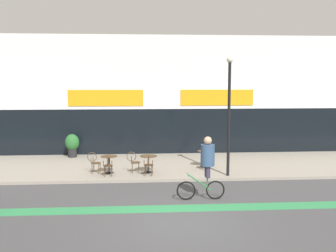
% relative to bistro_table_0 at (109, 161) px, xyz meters
% --- Properties ---
extents(ground_plane, '(120.00, 120.00, 0.00)m').
position_rel_bistro_table_0_xyz_m(ground_plane, '(2.49, -5.74, -0.64)').
color(ground_plane, '#424244').
extents(sidewalk_slab, '(40.00, 5.50, 0.12)m').
position_rel_bistro_table_0_xyz_m(sidewalk_slab, '(2.49, 1.51, -0.58)').
color(sidewalk_slab, gray).
rests_on(sidewalk_slab, ground).
extents(storefront_facade, '(40.00, 4.06, 6.40)m').
position_rel_bistro_table_0_xyz_m(storefront_facade, '(2.49, 6.23, 2.54)').
color(storefront_facade, silver).
rests_on(storefront_facade, ground).
extents(bike_lane_stripe, '(36.00, 0.70, 0.01)m').
position_rel_bistro_table_0_xyz_m(bike_lane_stripe, '(2.49, -4.47, -0.64)').
color(bike_lane_stripe, '#2D844C').
rests_on(bike_lane_stripe, ground).
extents(bistro_table_0, '(0.70, 0.70, 0.73)m').
position_rel_bistro_table_0_xyz_m(bistro_table_0, '(0.00, 0.00, 0.00)').
color(bistro_table_0, black).
rests_on(bistro_table_0, sidewalk_slab).
extents(bistro_table_1, '(0.74, 0.74, 0.72)m').
position_rel_bistro_table_0_xyz_m(bistro_table_1, '(1.67, 0.00, -0.00)').
color(bistro_table_1, black).
rests_on(bistro_table_1, sidewalk_slab).
extents(bistro_table_2, '(0.60, 0.60, 0.74)m').
position_rel_bistro_table_0_xyz_m(bistro_table_2, '(4.21, 0.90, -0.00)').
color(bistro_table_2, black).
rests_on(bistro_table_2, sidewalk_slab).
extents(cafe_chair_0_near, '(0.40, 0.58, 0.90)m').
position_rel_bistro_table_0_xyz_m(cafe_chair_0_near, '(-0.00, -0.63, -0.00)').
color(cafe_chair_0_near, '#4C3823').
rests_on(cafe_chair_0_near, sidewalk_slab).
extents(cafe_chair_0_side, '(0.60, 0.45, 0.90)m').
position_rel_bistro_table_0_xyz_m(cafe_chair_0_side, '(-0.62, 0.01, -0.00)').
color(cafe_chair_0_side, '#4C3823').
rests_on(cafe_chair_0_side, sidewalk_slab).
extents(cafe_chair_1_near, '(0.44, 0.59, 0.90)m').
position_rel_bistro_table_0_xyz_m(cafe_chair_1_near, '(1.66, -0.62, -0.00)').
color(cafe_chair_1_near, '#4C3823').
rests_on(cafe_chair_1_near, sidewalk_slab).
extents(cafe_chair_1_side, '(0.58, 0.41, 0.90)m').
position_rel_bistro_table_0_xyz_m(cafe_chair_1_side, '(1.04, -0.00, -0.00)').
color(cafe_chair_1_side, '#4C3823').
rests_on(cafe_chair_1_side, sidewalk_slab).
extents(cafe_chair_2_near, '(0.41, 0.58, 0.90)m').
position_rel_bistro_table_0_xyz_m(cafe_chair_2_near, '(4.21, 0.27, -0.00)').
color(cafe_chair_2_near, '#4C3823').
rests_on(cafe_chair_2_near, sidewalk_slab).
extents(planter_pot, '(0.71, 0.71, 1.19)m').
position_rel_bistro_table_0_xyz_m(planter_pot, '(-2.15, 3.60, 0.15)').
color(planter_pot, '#232326').
rests_on(planter_pot, sidewalk_slab).
extents(lamp_post, '(0.26, 0.26, 4.87)m').
position_rel_bistro_table_0_xyz_m(lamp_post, '(4.94, -0.80, 2.31)').
color(lamp_post, black).
rests_on(lamp_post, sidewalk_slab).
extents(cyclist_0, '(1.65, 0.48, 2.17)m').
position_rel_bistro_table_0_xyz_m(cyclist_0, '(3.55, -3.59, 0.67)').
color(cyclist_0, black).
rests_on(cyclist_0, ground).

